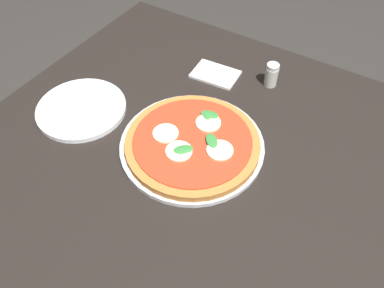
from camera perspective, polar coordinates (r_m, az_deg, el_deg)
dining_table at (r=0.98m, az=4.16°, el=-8.34°), size 1.29×1.09×0.74m
serving_tray at (r=0.96m, az=-0.00°, el=-0.16°), size 0.35×0.35×0.01m
pizza at (r=0.94m, az=0.09°, el=0.21°), size 0.33×0.33×0.03m
plate_white at (r=1.09m, az=-15.81°, el=4.94°), size 0.24×0.24×0.01m
napkin at (r=1.17m, az=3.42°, el=10.11°), size 0.14×0.10×0.01m
pepper_shaker at (r=1.14m, az=11.50°, el=9.84°), size 0.04×0.04×0.07m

